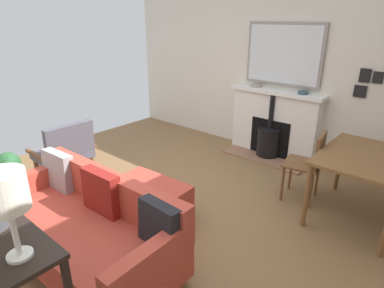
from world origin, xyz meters
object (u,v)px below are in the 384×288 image
at_px(mantel_bowl_far, 303,93).
at_px(ottoman, 148,197).
at_px(armchair_accent, 66,150).
at_px(mantel_bowl_near, 256,86).
at_px(fireplace, 273,127).
at_px(dining_chair_near_fireplace, 310,161).
at_px(sofa, 87,226).
at_px(dining_table, 365,164).
at_px(table_lamp_far_end, 5,194).

relative_size(mantel_bowl_far, ottoman, 0.17).
bearing_deg(armchair_accent, mantel_bowl_near, 156.29).
bearing_deg(ottoman, mantel_bowl_near, -176.48).
bearing_deg(ottoman, armchair_accent, -81.61).
relative_size(fireplace, mantel_bowl_near, 9.34).
relative_size(armchair_accent, dining_chair_near_fireplace, 1.02).
bearing_deg(sofa, mantel_bowl_near, -175.66).
xyz_separation_m(mantel_bowl_near, mantel_bowl_far, (0.00, 0.75, 0.00)).
relative_size(dining_table, dining_chair_near_fireplace, 1.30).
bearing_deg(mantel_bowl_near, ottoman, 3.52).
xyz_separation_m(fireplace, mantel_bowl_far, (-0.02, 0.39, 0.59)).
height_order(ottoman, dining_chair_near_fireplace, dining_chair_near_fireplace).
bearing_deg(dining_chair_near_fireplace, ottoman, -39.33).
bearing_deg(mantel_bowl_far, armchair_accent, -36.06).
relative_size(fireplace, ottoman, 1.68).
height_order(dining_table, dining_chair_near_fireplace, dining_chair_near_fireplace).
bearing_deg(table_lamp_far_end, dining_chair_near_fireplace, 170.27).
xyz_separation_m(armchair_accent, dining_chair_near_fireplace, (-1.62, 2.46, 0.02)).
bearing_deg(dining_table, dining_chair_near_fireplace, -91.17).
height_order(fireplace, table_lamp_far_end, table_lamp_far_end).
relative_size(fireplace, table_lamp_far_end, 2.73).
relative_size(sofa, dining_table, 1.70).
bearing_deg(mantel_bowl_far, dining_chair_near_fireplace, 29.96).
bearing_deg(armchair_accent, sofa, 66.36).
height_order(mantel_bowl_near, dining_table, mantel_bowl_near).
xyz_separation_m(fireplace, dining_table, (0.97, 1.51, 0.19)).
bearing_deg(table_lamp_far_end, ottoman, -156.42).
distance_m(sofa, dining_chair_near_fireplace, 2.47).
bearing_deg(mantel_bowl_near, sofa, 4.34).
bearing_deg(mantel_bowl_far, mantel_bowl_near, -90.00).
bearing_deg(dining_table, armchair_accent, -61.96).
bearing_deg(dining_chair_near_fireplace, table_lamp_far_end, -9.73).
xyz_separation_m(mantel_bowl_far, armchair_accent, (2.60, -1.89, -0.56)).
xyz_separation_m(mantel_bowl_near, table_lamp_far_end, (3.92, 0.81, 0.15)).
height_order(ottoman, dining_table, dining_table).
distance_m(table_lamp_far_end, dining_chair_near_fireplace, 3.06).
height_order(mantel_bowl_near, armchair_accent, mantel_bowl_near).
distance_m(mantel_bowl_far, table_lamp_far_end, 3.93).
xyz_separation_m(fireplace, mantel_bowl_near, (-0.02, -0.36, 0.59)).
distance_m(mantel_bowl_near, ottoman, 2.55).
relative_size(fireplace, sofa, 0.76).
bearing_deg(table_lamp_far_end, sofa, -141.83).
distance_m(armchair_accent, table_lamp_far_end, 2.46).
height_order(sofa, dining_chair_near_fireplace, dining_chair_near_fireplace).
relative_size(mantel_bowl_near, dining_chair_near_fireplace, 0.18).
distance_m(mantel_bowl_near, armchair_accent, 2.89).
xyz_separation_m(mantel_bowl_far, sofa, (3.20, -0.51, -0.71)).
bearing_deg(mantel_bowl_near, armchair_accent, -23.71).
relative_size(mantel_bowl_far, armchair_accent, 0.17).
distance_m(fireplace, mantel_bowl_far, 0.71).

